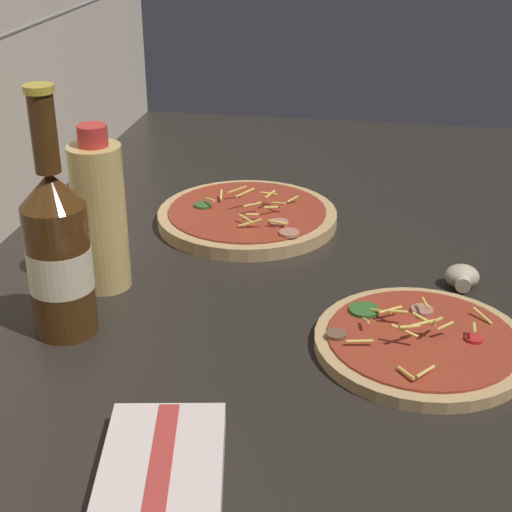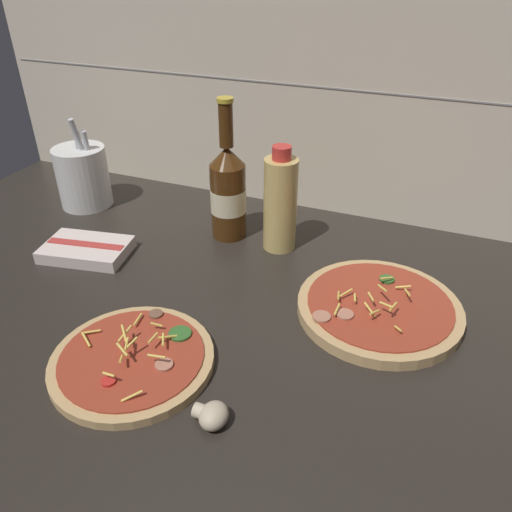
{
  "view_description": "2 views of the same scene",
  "coord_description": "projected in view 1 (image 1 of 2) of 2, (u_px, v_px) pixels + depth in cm",
  "views": [
    {
      "loc": [
        -85.4,
        -8.85,
        50.02
      ],
      "look_at": [
        1.31,
        6.44,
        7.21
      ],
      "focal_mm": 55.0,
      "sensor_mm": 36.0,
      "label": 1
    },
    {
      "loc": [
        27.52,
        -57.05,
        54.87
      ],
      "look_at": [
        1.27,
        7.96,
        10.9
      ],
      "focal_mm": 35.0,
      "sensor_mm": 36.0,
      "label": 2
    }
  ],
  "objects": [
    {
      "name": "pizza_far",
      "position": [
        247.0,
        216.0,
        1.18
      ],
      "size": [
        27.07,
        27.07,
        5.52
      ],
      "color": "tan",
      "rests_on": "counter_slab"
    },
    {
      "name": "beer_bottle",
      "position": [
        58.0,
        251.0,
        0.87
      ],
      "size": [
        7.28,
        7.28,
        28.65
      ],
      "color": "#47280F",
      "rests_on": "counter_slab"
    },
    {
      "name": "pizza_near",
      "position": [
        421.0,
        342.0,
        0.87
      ],
      "size": [
        23.85,
        23.85,
        4.62
      ],
      "color": "tan",
      "rests_on": "counter_slab"
    },
    {
      "name": "dish_towel",
      "position": [
        162.0,
        472.0,
        0.68
      ],
      "size": [
        17.99,
        13.32,
        2.56
      ],
      "color": "beige",
      "rests_on": "counter_slab"
    },
    {
      "name": "counter_slab",
      "position": [
        305.0,
        307.0,
        0.98
      ],
      "size": [
        160.0,
        90.0,
        2.5
      ],
      "color": "#28231E",
      "rests_on": "ground"
    },
    {
      "name": "mushroom_left",
      "position": [
        462.0,
        277.0,
        1.0
      ],
      "size": [
        4.59,
        4.38,
        3.06
      ],
      "color": "beige",
      "rests_on": "counter_slab"
    },
    {
      "name": "oil_bottle",
      "position": [
        100.0,
        215.0,
        0.97
      ],
      "size": [
        6.56,
        6.56,
        21.19
      ],
      "color": "#D6B766",
      "rests_on": "counter_slab"
    }
  ]
}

